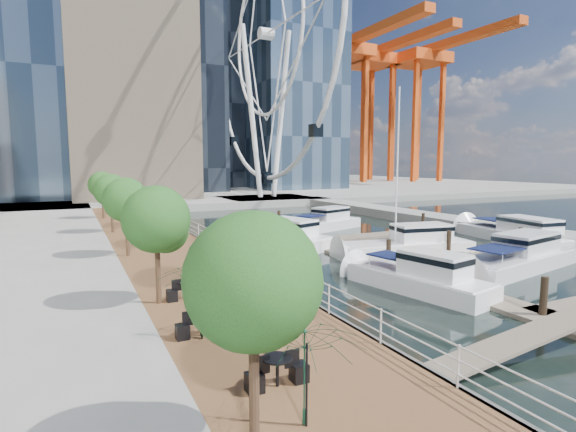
# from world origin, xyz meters

# --- Properties ---
(ground) EXTENTS (520.00, 520.00, 0.00)m
(ground) POSITION_xyz_m (0.00, 0.00, 0.00)
(ground) COLOR black
(ground) RESTS_ON ground
(boardwalk) EXTENTS (6.00, 60.00, 1.00)m
(boardwalk) POSITION_xyz_m (-9.00, 15.00, 0.50)
(boardwalk) COLOR brown
(boardwalk) RESTS_ON ground
(seawall) EXTENTS (0.25, 60.00, 1.00)m
(seawall) POSITION_xyz_m (-6.00, 15.00, 0.50)
(seawall) COLOR #595954
(seawall) RESTS_ON ground
(land_far) EXTENTS (200.00, 114.00, 1.00)m
(land_far) POSITION_xyz_m (0.00, 102.00, 0.50)
(land_far) COLOR gray
(land_far) RESTS_ON ground
(breakwater) EXTENTS (4.00, 60.00, 1.00)m
(breakwater) POSITION_xyz_m (20.00, 20.00, 0.50)
(breakwater) COLOR gray
(breakwater) RESTS_ON ground
(pier) EXTENTS (14.00, 12.00, 1.00)m
(pier) POSITION_xyz_m (14.00, 52.00, 0.50)
(pier) COLOR gray
(pier) RESTS_ON ground
(railing) EXTENTS (0.10, 60.00, 1.05)m
(railing) POSITION_xyz_m (-6.10, 15.00, 1.52)
(railing) COLOR white
(railing) RESTS_ON boardwalk
(floating_docks) EXTENTS (16.00, 34.00, 2.60)m
(floating_docks) POSITION_xyz_m (7.97, 9.98, 0.49)
(floating_docks) COLOR #6D6051
(floating_docks) RESTS_ON ground
(ferris_wheel) EXTENTS (5.80, 45.60, 47.80)m
(ferris_wheel) POSITION_xyz_m (14.00, 52.00, 25.92)
(ferris_wheel) COLOR white
(ferris_wheel) RESTS_ON ground
(port_cranes) EXTENTS (40.00, 52.00, 38.00)m
(port_cranes) POSITION_xyz_m (67.67, 95.67, 20.00)
(port_cranes) COLOR #D84C14
(port_cranes) RESTS_ON ground
(street_trees) EXTENTS (2.60, 42.60, 4.60)m
(street_trees) POSITION_xyz_m (-11.40, 14.00, 4.29)
(street_trees) COLOR #3F2B1C
(street_trees) RESTS_ON ground
(cafe_tables) EXTENTS (2.50, 13.70, 0.74)m
(cafe_tables) POSITION_xyz_m (-10.40, -2.00, 1.37)
(cafe_tables) COLOR black
(cafe_tables) RESTS_ON ground
(yacht_foreground) EXTENTS (11.36, 4.93, 2.15)m
(yacht_foreground) POSITION_xyz_m (9.76, 4.39, 0.00)
(yacht_foreground) COLOR silver
(yacht_foreground) RESTS_ON ground
(pedestrian_near) EXTENTS (0.67, 0.63, 1.54)m
(pedestrian_near) POSITION_xyz_m (-8.90, 2.95, 1.77)
(pedestrian_near) COLOR #45485C
(pedestrian_near) RESTS_ON boardwalk
(pedestrian_mid) EXTENTS (0.76, 0.92, 1.72)m
(pedestrian_mid) POSITION_xyz_m (-8.22, 17.28, 1.86)
(pedestrian_mid) COLOR gray
(pedestrian_mid) RESTS_ON boardwalk
(pedestrian_far) EXTENTS (1.08, 0.90, 1.73)m
(pedestrian_far) POSITION_xyz_m (-8.83, 32.87, 1.86)
(pedestrian_far) COLOR #31353D
(pedestrian_far) RESTS_ON boardwalk
(moored_yachts) EXTENTS (23.03, 35.23, 11.50)m
(moored_yachts) POSITION_xyz_m (7.33, 11.02, 0.00)
(moored_yachts) COLOR white
(moored_yachts) RESTS_ON ground
(cafe_seating) EXTENTS (4.20, 8.85, 2.61)m
(cafe_seating) POSITION_xyz_m (-10.34, -1.59, 2.22)
(cafe_seating) COLOR #0E3420
(cafe_seating) RESTS_ON ground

